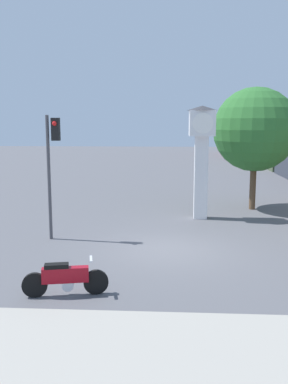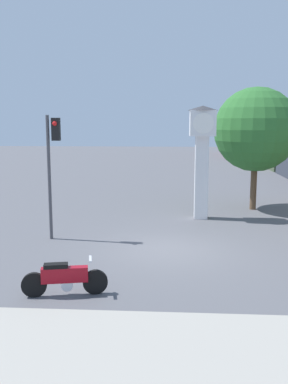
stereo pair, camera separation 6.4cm
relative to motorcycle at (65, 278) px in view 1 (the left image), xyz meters
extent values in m
plane|color=#56565B|center=(2.51, 4.01, -0.45)|extent=(120.00, 120.00, 0.00)
cylinder|color=black|center=(0.74, 0.15, -0.14)|extent=(0.63, 0.22, 0.62)
cylinder|color=black|center=(-0.73, -0.15, -0.14)|extent=(0.63, 0.22, 0.62)
cube|color=maroon|center=(0.01, 0.00, 0.09)|extent=(1.17, 0.45, 0.37)
cube|color=black|center=(-0.20, -0.04, 0.33)|extent=(0.62, 0.35, 0.10)
cylinder|color=silver|center=(0.06, 0.01, -0.17)|extent=(0.33, 0.26, 0.29)
cube|color=silver|center=(0.63, 0.13, 0.46)|extent=(0.15, 0.46, 0.04)
cube|color=white|center=(3.94, 8.90, 1.38)|extent=(0.58, 0.58, 3.66)
cube|color=white|center=(3.94, 8.90, 3.75)|extent=(1.09, 1.09, 1.09)
cylinder|color=white|center=(3.94, 8.34, 3.75)|extent=(0.87, 0.02, 0.87)
cone|color=#333338|center=(3.94, 8.90, 4.40)|extent=(1.31, 1.31, 0.20)
cube|color=#425138|center=(12.76, 32.82, 1.25)|extent=(2.80, 11.74, 3.40)
cube|color=maroon|center=(12.76, 45.16, 1.25)|extent=(2.80, 11.74, 3.40)
cylinder|color=#47474C|center=(-1.78, 5.11, 1.80)|extent=(0.12, 0.12, 4.50)
cube|color=black|center=(-1.48, 5.11, 3.55)|extent=(0.28, 0.24, 0.80)
sphere|color=red|center=(-1.48, 4.96, 3.75)|extent=(0.16, 0.16, 0.16)
cylinder|color=brown|center=(6.64, 11.04, 0.69)|extent=(0.30, 0.30, 2.29)
sphere|color=#2D6B2D|center=(6.64, 11.04, 3.45)|extent=(4.02, 4.02, 4.02)
camera|label=1|loc=(2.54, -9.93, 3.83)|focal=40.00mm
camera|label=2|loc=(2.61, -9.93, 3.83)|focal=40.00mm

